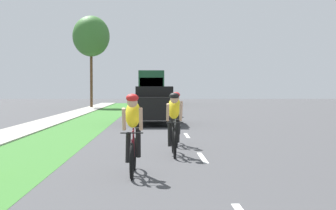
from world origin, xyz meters
name	(u,v)px	position (x,y,z in m)	size (l,w,h in m)	color
ground_plane	(180,126)	(0.00, 20.00, 0.00)	(120.00, 120.00, 0.00)	#424244
grass_verge	(82,126)	(-4.43, 20.00, 0.00)	(2.45, 70.00, 0.01)	#38722D
sidewalk_concrete	(35,126)	(-6.49, 20.00, 0.00)	(1.66, 70.00, 0.10)	#9E998E
lane_markings_center	(176,120)	(0.00, 24.00, 0.00)	(0.12, 52.20, 0.01)	white
cyclist_lead	(133,133)	(-1.59, 7.71, 0.81)	(0.42, 1.72, 1.58)	black
cyclist_trailing	(174,123)	(-0.68, 10.37, 0.81)	(0.42, 1.72, 1.58)	black
cyclist_distant	(176,118)	(-0.54, 12.64, 0.81)	(0.42, 1.72, 1.58)	black
suv_black	(154,104)	(-1.16, 21.38, 0.95)	(2.15, 4.70, 1.79)	black
sedan_silver	(154,102)	(-1.21, 30.83, 0.77)	(1.98, 4.30, 1.52)	#A5A8AD
pickup_maroon	(150,99)	(-1.57, 40.32, 0.83)	(2.22, 5.10, 1.64)	maroon
bus_dark_green	(152,86)	(-1.44, 50.66, 1.98)	(2.78, 11.60, 3.48)	#194C2D
street_tree_far	(91,36)	(-6.82, 41.88, 6.39)	(3.31, 3.31, 8.24)	brown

